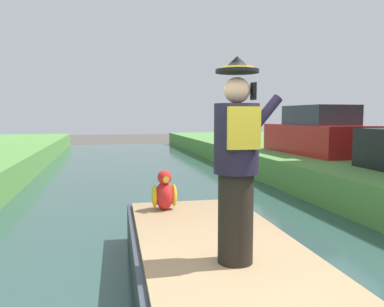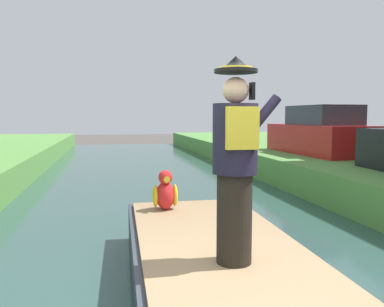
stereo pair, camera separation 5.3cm
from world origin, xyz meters
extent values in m
cube|color=#333842|center=(0.00, 1.12, 0.38)|extent=(1.93, 4.25, 0.56)
cube|color=#997A56|center=(0.00, 1.12, 0.69)|extent=(1.77, 3.91, 0.05)
cylinder|color=black|center=(-0.02, 0.43, 1.12)|extent=(0.32, 0.32, 0.82)
cylinder|color=black|center=(-0.02, 0.43, 1.84)|extent=(0.40, 0.40, 0.62)
cube|color=gold|center=(-0.02, 0.24, 1.94)|extent=(0.28, 0.06, 0.36)
sphere|color=#DBA884|center=(-0.02, 0.43, 2.27)|extent=(0.23, 0.23, 0.23)
cylinder|color=black|center=(-0.02, 0.43, 2.43)|extent=(0.38, 0.38, 0.03)
cone|color=black|center=(-0.02, 0.43, 2.50)|extent=(0.26, 0.26, 0.12)
cylinder|color=gold|center=(-0.02, 0.43, 2.46)|extent=(0.29, 0.29, 0.02)
cylinder|color=black|center=(0.20, 0.39, 2.02)|extent=(0.38, 0.09, 0.43)
cube|color=black|center=(0.11, 0.37, 2.26)|extent=(0.03, 0.08, 0.15)
ellipsoid|color=red|center=(-0.35, 2.57, 0.91)|extent=(0.26, 0.32, 0.40)
sphere|color=red|center=(-0.35, 2.53, 1.18)|extent=(0.20, 0.20, 0.20)
cone|color=yellow|center=(-0.35, 2.43, 1.17)|extent=(0.09, 0.09, 0.09)
ellipsoid|color=yellow|center=(-0.49, 2.57, 0.91)|extent=(0.08, 0.20, 0.32)
ellipsoid|color=yellow|center=(-0.21, 2.57, 0.91)|extent=(0.08, 0.20, 0.32)
cube|color=red|center=(5.38, 8.36, 1.30)|extent=(1.81, 4.05, 0.90)
cube|color=#2D333D|center=(5.38, 8.16, 2.05)|extent=(1.51, 2.24, 0.60)
camera|label=1|loc=(-1.17, -2.87, 2.05)|focal=36.74mm
camera|label=2|loc=(-1.12, -2.88, 2.05)|focal=36.74mm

